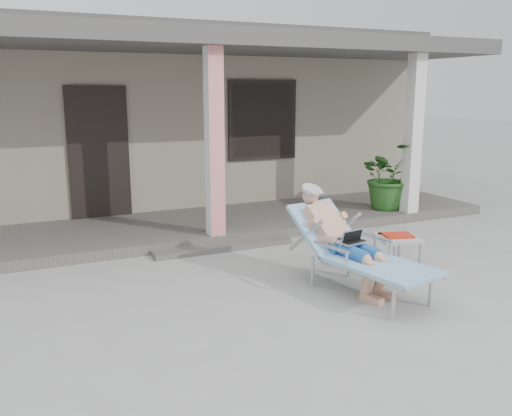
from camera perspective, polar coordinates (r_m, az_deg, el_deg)
name	(u,v)px	position (r m, az deg, el deg)	size (l,w,h in m)	color
ground	(285,294)	(6.00, 3.07, -9.01)	(60.00, 60.00, 0.00)	#9E9E99
house	(142,115)	(11.75, -11.90, 9.55)	(10.40, 5.40, 3.30)	gray
porch_deck	(197,226)	(8.62, -6.21, -1.89)	(10.00, 2.00, 0.15)	#605B56
porch_overhang	(194,48)	(8.33, -6.54, 16.42)	(10.00, 2.30, 2.85)	silver
porch_step	(224,247)	(7.59, -3.44, -4.11)	(2.00, 0.30, 0.07)	#605B56
lounger	(350,225)	(6.03, 9.88, -1.82)	(1.03, 1.88, 1.18)	#B7B7BC
side_table	(398,239)	(6.93, 14.67, -3.22)	(0.61, 0.61, 0.44)	#ADADA8
potted_palm	(389,176)	(9.67, 13.83, 3.34)	(1.05, 0.91, 1.16)	#26591E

